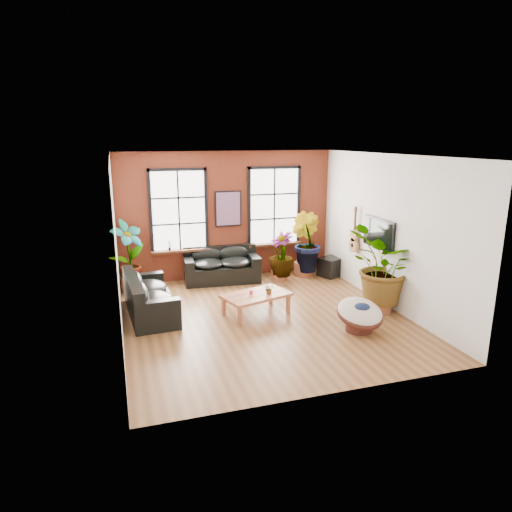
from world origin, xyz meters
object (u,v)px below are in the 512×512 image
(coffee_table, at_px, (256,296))
(papasan_chair, at_px, (360,314))
(sofa_back, at_px, (221,266))
(sofa_left, at_px, (147,298))

(coffee_table, distance_m, papasan_chair, 2.31)
(sofa_back, relative_size, coffee_table, 1.28)
(sofa_back, bearing_deg, coffee_table, -81.45)
(coffee_table, bearing_deg, papasan_chair, -58.46)
(coffee_table, relative_size, papasan_chair, 1.62)
(sofa_back, bearing_deg, sofa_left, -132.69)
(coffee_table, bearing_deg, sofa_left, 146.46)
(sofa_left, bearing_deg, sofa_back, -51.17)
(sofa_left, height_order, coffee_table, sofa_left)
(sofa_back, height_order, coffee_table, sofa_back)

